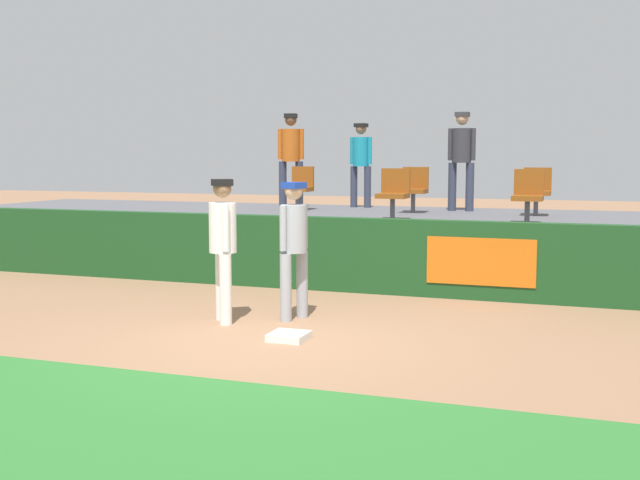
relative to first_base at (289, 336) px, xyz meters
The scene contains 15 objects.
ground_plane 0.24m from the first_base, 133.31° to the right, with size 60.00×60.00×0.00m, color #936B4C.
grass_foreground_strip 3.04m from the first_base, 93.06° to the right, with size 18.00×2.80×0.01m, color #2D722D.
first_base is the anchor object (origin of this frame).
player_fielder_home 1.58m from the first_base, 151.06° to the left, with size 0.46×0.56×1.73m.
player_runner_visitor 1.44m from the first_base, 108.76° to the left, with size 0.41×0.45×1.69m.
field_wall 3.23m from the first_base, 92.76° to the left, with size 18.00×0.26×1.10m.
bleacher_platform 5.78m from the first_base, 91.62° to the left, with size 18.00×4.80×0.96m, color #59595E.
seat_front_right 5.27m from the first_base, 65.74° to the left, with size 0.45×0.44×0.84m.
seat_front_center 4.84m from the first_base, 90.47° to the left, with size 0.48×0.44×0.84m.
seat_back_left 6.99m from the first_base, 110.19° to the left, with size 0.45×0.44×0.84m.
seat_back_right 6.90m from the first_base, 72.15° to the left, with size 0.48×0.44×0.84m.
seat_back_center 6.58m from the first_base, 91.06° to the left, with size 0.48×0.44×0.84m.
spectator_hooded 7.47m from the first_base, 85.06° to the left, with size 0.52×0.36×1.86m.
spectator_capped 7.90m from the first_base, 101.14° to the left, with size 0.47×0.36×1.70m.
spectator_casual 7.93m from the first_base, 111.80° to the left, with size 0.51×0.45×1.90m.
Camera 1 is at (3.36, -7.65, 2.00)m, focal length 44.18 mm.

